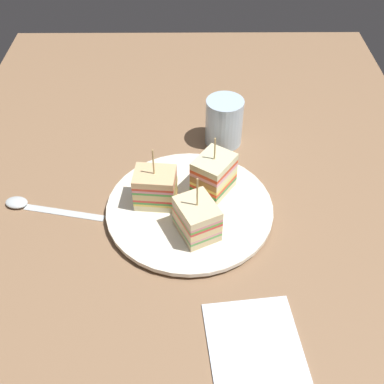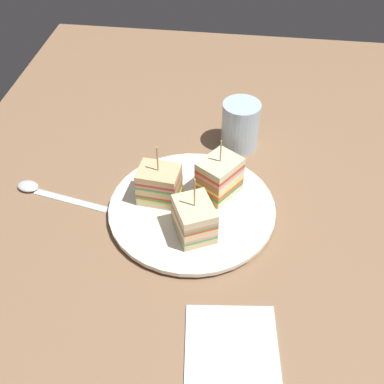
{
  "view_description": "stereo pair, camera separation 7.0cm",
  "coord_description": "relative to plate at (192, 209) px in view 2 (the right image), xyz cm",
  "views": [
    {
      "loc": [
        50.46,
        -0.36,
        52.94
      ],
      "look_at": [
        0.0,
        0.0,
        4.33
      ],
      "focal_mm": 44.67,
      "sensor_mm": 36.0,
      "label": 1
    },
    {
      "loc": [
        50.03,
        6.63,
        52.94
      ],
      "look_at": [
        0.0,
        0.0,
        4.33
      ],
      "focal_mm": 44.67,
      "sensor_mm": 36.0,
      "label": 2
    }
  ],
  "objects": [
    {
      "name": "ground_plane",
      "position": [
        0.0,
        0.0,
        -1.71
      ],
      "size": [
        121.75,
        83.69,
        1.8
      ],
      "primitive_type": "cube",
      "color": "#896648"
    },
    {
      "name": "plate",
      "position": [
        0.0,
        0.0,
        0.0
      ],
      "size": [
        25.24,
        25.24,
        1.33
      ],
      "color": "white",
      "rests_on": "ground_plane"
    },
    {
      "name": "spoon",
      "position": [
        -1.37,
        -24.55,
        -0.42
      ],
      "size": [
        5.06,
        15.99,
        1.0
      ],
      "rotation": [
        0.0,
        0.0,
        4.51
      ],
      "color": "silver",
      "rests_on": "ground_plane"
    },
    {
      "name": "sandwich_wedge_1",
      "position": [
        -1.11,
        -5.07,
        3.36
      ],
      "size": [
        5.24,
        6.5,
        10.01
      ],
      "rotation": [
        0.0,
        0.0,
        7.76
      ],
      "color": "beige",
      "rests_on": "plate"
    },
    {
      "name": "chip_pile",
      "position": [
        1.61,
        0.34,
        1.81
      ],
      "size": [
        6.3,
        6.53,
        2.49
      ],
      "color": "#D5C066",
      "rests_on": "plate"
    },
    {
      "name": "napkin",
      "position": [
        22.72,
        7.76,
        -0.56
      ],
      "size": [
        14.88,
        12.57,
        0.5
      ],
      "primitive_type": "cube",
      "rotation": [
        0.0,
        0.0,
        0.11
      ],
      "color": "white",
      "rests_on": "ground_plane"
    },
    {
      "name": "sandwich_wedge_0",
      "position": [
        -3.67,
        3.68,
        3.63
      ],
      "size": [
        7.73,
        7.39,
        10.04
      ],
      "rotation": [
        0.0,
        0.0,
        5.68
      ],
      "color": "beige",
      "rests_on": "plate"
    },
    {
      "name": "sandwich_wedge_2",
      "position": [
        5.09,
        1.0,
        3.26
      ],
      "size": [
        7.6,
        7.03,
        10.32
      ],
      "rotation": [
        0.0,
        0.0,
        9.88
      ],
      "color": "beige",
      "rests_on": "plate"
    },
    {
      "name": "drinking_glass",
      "position": [
        -17.67,
        6.06,
        2.83
      ],
      "size": [
        6.49,
        6.49,
        8.48
      ],
      "color": "silver",
      "rests_on": "ground_plane"
    }
  ]
}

